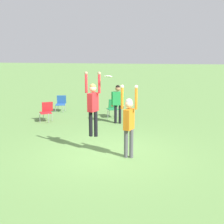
{
  "coord_description": "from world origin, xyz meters",
  "views": [
    {
      "loc": [
        1.72,
        -9.36,
        3.29
      ],
      "look_at": [
        0.11,
        0.24,
        1.3
      ],
      "focal_mm": 50.0,
      "sensor_mm": 36.0,
      "label": 1
    }
  ],
  "objects": [
    {
      "name": "camping_chair_2",
      "position": [
        -3.68,
        6.31,
        0.47
      ],
      "size": [
        0.6,
        0.65,
        0.84
      ],
      "rotation": [
        0.0,
        0.0,
        3.43
      ],
      "color": "gray",
      "rests_on": "ground_plane"
    },
    {
      "name": "frisbee",
      "position": [
        0.02,
        0.07,
        2.44
      ],
      "size": [
        0.24,
        0.23,
        0.08
      ],
      "color": "white"
    },
    {
      "name": "person_defending",
      "position": [
        0.71,
        -0.29,
        1.2
      ],
      "size": [
        0.52,
        0.42,
        2.23
      ],
      "rotation": [
        0.0,
        0.0,
        -1.93
      ],
      "color": "#4C4C51",
      "rests_on": "ground_plane"
    },
    {
      "name": "person_spectator_near",
      "position": [
        -0.28,
        4.08,
        1.04
      ],
      "size": [
        0.6,
        0.24,
        1.72
      ],
      "rotation": [
        0.0,
        0.0,
        0.09
      ],
      "color": "black",
      "rests_on": "ground_plane"
    },
    {
      "name": "camping_chair_1",
      "position": [
        -3.56,
        3.94,
        0.51
      ],
      "size": [
        0.68,
        0.75,
        0.88
      ],
      "rotation": [
        0.0,
        0.0,
        3.68
      ],
      "color": "gray",
      "rests_on": "ground_plane"
    },
    {
      "name": "camping_chair_0",
      "position": [
        -0.7,
        5.26,
        0.52
      ],
      "size": [
        0.64,
        0.7,
        0.88
      ],
      "rotation": [
        0.0,
        0.0,
        3.63
      ],
      "color": "gray",
      "rests_on": "ground_plane"
    },
    {
      "name": "person_jumping",
      "position": [
        -0.5,
        0.16,
        1.6
      ],
      "size": [
        0.52,
        0.42,
        2.09
      ],
      "rotation": [
        0.0,
        0.0,
        1.21
      ],
      "color": "black",
      "rests_on": "ground_plane"
    },
    {
      "name": "ground_plane",
      "position": [
        0.0,
        0.0,
        0.0
      ],
      "size": [
        120.0,
        120.0,
        0.0
      ],
      "primitive_type": "plane",
      "color": "#608C47"
    }
  ]
}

